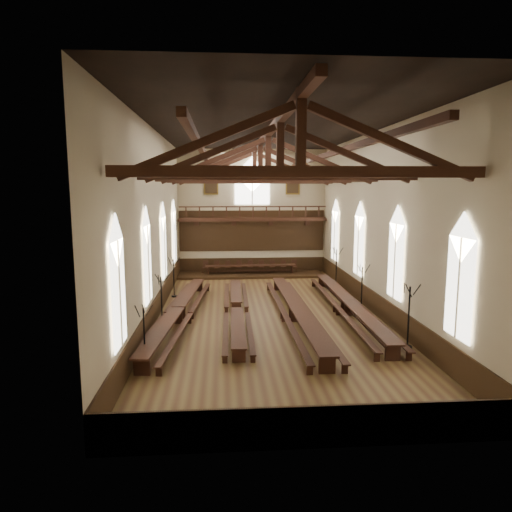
{
  "coord_description": "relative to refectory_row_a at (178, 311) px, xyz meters",
  "views": [
    {
      "loc": [
        -2.41,
        -24.15,
        6.9
      ],
      "look_at": [
        -0.53,
        1.5,
        3.06
      ],
      "focal_mm": 32.0,
      "sensor_mm": 36.0,
      "label": 1
    }
  ],
  "objects": [
    {
      "name": "candelabrum_left_mid",
      "position": [
        -0.79,
        -0.47,
        0.23
      ],
      "size": [
        0.77,
        0.78,
        2.61
      ],
      "color": "black",
      "rests_on": "ground"
    },
    {
      "name": "high_chairs",
      "position": [
        4.52,
        12.93,
        0.13
      ],
      "size": [
        7.66,
        0.46,
        0.93
      ],
      "color": "#371C11",
      "rests_on": "dais"
    },
    {
      "name": "refectory_row_b",
      "position": [
        3.06,
        0.6,
        -0.07
      ],
      "size": [
        1.48,
        13.73,
        0.68
      ],
      "color": "#371C11",
      "rests_on": "ground"
    },
    {
      "name": "room_walls",
      "position": [
        4.76,
        0.82,
        5.89
      ],
      "size": [
        26.0,
        26.0,
        26.0
      ],
      "color": "#C0B691",
      "rests_on": "ground"
    },
    {
      "name": "refectory_row_c",
      "position": [
        6.16,
        -0.22,
        0.02
      ],
      "size": [
        1.67,
        14.9,
        0.8
      ],
      "color": "#371C11",
      "rests_on": "ground"
    },
    {
      "name": "candelabrum_right_far",
      "position": [
        10.31,
        7.8,
        0.29
      ],
      "size": [
        0.83,
        0.84,
        2.82
      ],
      "color": "black",
      "rests_on": "ground"
    },
    {
      "name": "candelabrum_right_mid",
      "position": [
        10.31,
        1.82,
        0.22
      ],
      "size": [
        0.77,
        0.76,
        2.59
      ],
      "color": "black",
      "rests_on": "ground"
    },
    {
      "name": "ground",
      "position": [
        4.76,
        0.82,
        -0.57
      ],
      "size": [
        26.0,
        26.0,
        0.0
      ],
      "primitive_type": "plane",
      "color": "brown",
      "rests_on": "ground"
    },
    {
      "name": "side_windows",
      "position": [
        4.76,
        0.82,
        3.17
      ],
      "size": [
        11.85,
        19.8,
        4.5
      ],
      "color": "white",
      "rests_on": "room_walls"
    },
    {
      "name": "refectory_row_d",
      "position": [
        9.26,
        0.81,
        0.01
      ],
      "size": [
        1.74,
        14.8,
        0.79
      ],
      "color": "#371C11",
      "rests_on": "ground"
    },
    {
      "name": "candelabrum_left_near",
      "position": [
        -0.79,
        -5.69,
        0.16
      ],
      "size": [
        0.72,
        0.69,
        2.39
      ],
      "color": "black",
      "rests_on": "ground"
    },
    {
      "name": "refectory_row_a",
      "position": [
        0.0,
        0.0,
        0.0
      ],
      "size": [
        2.27,
        14.78,
        0.78
      ],
      "color": "#371C11",
      "rests_on": "ground"
    },
    {
      "name": "roof_trusses",
      "position": [
        4.76,
        0.82,
        7.65
      ],
      "size": [
        11.7,
        25.7,
        2.8
      ],
      "color": "#371C11",
      "rests_on": "room_walls"
    },
    {
      "name": "minstrels_gallery",
      "position": [
        4.76,
        13.48,
        3.34
      ],
      "size": [
        11.8,
        1.24,
        3.7
      ],
      "color": "#371C11",
      "rests_on": "room_walls"
    },
    {
      "name": "high_table",
      "position": [
        4.52,
        12.22,
        0.19
      ],
      "size": [
        7.22,
        0.98,
        0.68
      ],
      "color": "#371C11",
      "rests_on": "dais"
    },
    {
      "name": "dais",
      "position": [
        4.52,
        12.22,
        -0.47
      ],
      "size": [
        11.4,
        2.81,
        0.19
      ],
      "primitive_type": "cube",
      "color": "#331F0F",
      "rests_on": "ground"
    },
    {
      "name": "candelabrum_left_far",
      "position": [
        -0.79,
        5.47,
        0.22
      ],
      "size": [
        0.75,
        0.78,
        2.58
      ],
      "color": "black",
      "rests_on": "ground"
    },
    {
      "name": "candelabrum_right_near",
      "position": [
        10.31,
        -4.83,
        0.31
      ],
      "size": [
        0.79,
        0.89,
        2.9
      ],
      "color": "black",
      "rests_on": "ground"
    },
    {
      "name": "wainscot_band",
      "position": [
        4.76,
        0.82,
        0.03
      ],
      "size": [
        12.0,
        26.0,
        1.2
      ],
      "color": "#331F0F",
      "rests_on": "ground"
    },
    {
      "name": "end_window",
      "position": [
        4.76,
        13.72,
        6.66
      ],
      "size": [
        2.8,
        0.12,
        3.8
      ],
      "color": "silver",
      "rests_on": "room_walls"
    },
    {
      "name": "portraits",
      "position": [
        4.76,
        13.72,
        6.53
      ],
      "size": [
        7.75,
        0.09,
        1.45
      ],
      "color": "brown",
      "rests_on": "room_walls"
    }
  ]
}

